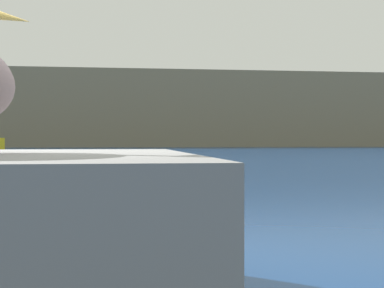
# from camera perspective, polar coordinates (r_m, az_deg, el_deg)

# --- Properties ---
(ground_plane) EXTENTS (260.00, 260.00, 0.00)m
(ground_plane) POSITION_cam_1_polar(r_m,az_deg,el_deg) (4.17, -15.72, -12.34)
(ground_plane) COLOR navy
(hillside_backdrop) EXTENTS (140.00, 14.20, 9.01)m
(hillside_backdrop) POSITION_cam_1_polar(r_m,az_deg,el_deg) (73.96, -8.49, 3.25)
(hillside_backdrop) COLOR #7F755B
(hillside_backdrop) RESTS_ON ground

